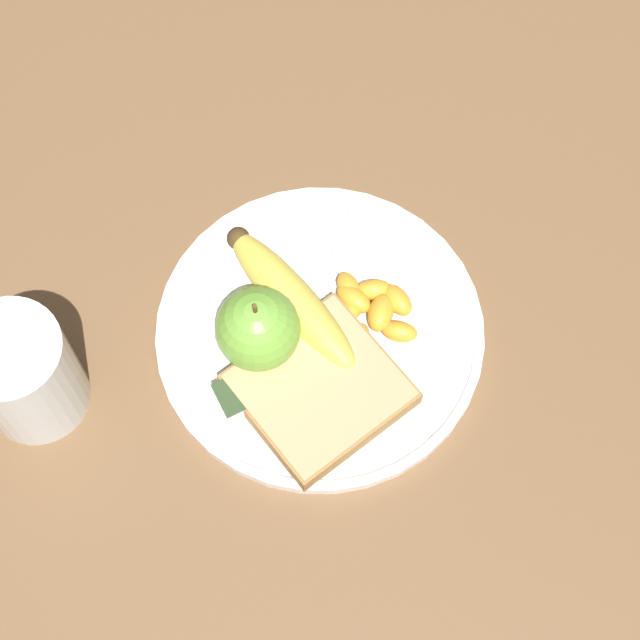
{
  "coord_description": "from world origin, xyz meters",
  "views": [
    {
      "loc": [
        0.16,
        0.31,
        0.82
      ],
      "look_at": [
        0.0,
        0.0,
        0.03
      ],
      "focal_mm": 60.0,
      "sensor_mm": 36.0,
      "label": 1
    }
  ],
  "objects_px": {
    "plate": "(320,332)",
    "juice_glass": "(24,375)",
    "apple": "(258,329)",
    "bread_slice": "(320,389)",
    "jam_packet": "(241,395)",
    "fork": "(313,316)",
    "banana": "(291,298)"
  },
  "relations": [
    {
      "from": "plate",
      "to": "bread_slice",
      "type": "xyz_separation_m",
      "value": [
        0.03,
        0.05,
        0.02
      ]
    },
    {
      "from": "banana",
      "to": "bread_slice",
      "type": "xyz_separation_m",
      "value": [
        0.01,
        0.08,
        -0.01
      ]
    },
    {
      "from": "apple",
      "to": "jam_packet",
      "type": "bearing_deg",
      "value": 47.26
    },
    {
      "from": "juice_glass",
      "to": "jam_packet",
      "type": "xyz_separation_m",
      "value": [
        -0.15,
        0.08,
        -0.03
      ]
    },
    {
      "from": "plate",
      "to": "juice_glass",
      "type": "bearing_deg",
      "value": -13.96
    },
    {
      "from": "apple",
      "to": "jam_packet",
      "type": "distance_m",
      "value": 0.05
    },
    {
      "from": "jam_packet",
      "to": "plate",
      "type": "bearing_deg",
      "value": -162.76
    },
    {
      "from": "jam_packet",
      "to": "bread_slice",
      "type": "bearing_deg",
      "value": 157.45
    },
    {
      "from": "juice_glass",
      "to": "bread_slice",
      "type": "height_order",
      "value": "juice_glass"
    },
    {
      "from": "bread_slice",
      "to": "juice_glass",
      "type": "bearing_deg",
      "value": -27.81
    },
    {
      "from": "banana",
      "to": "fork",
      "type": "xyz_separation_m",
      "value": [
        -0.01,
        0.02,
        -0.02
      ]
    },
    {
      "from": "plate",
      "to": "jam_packet",
      "type": "bearing_deg",
      "value": 17.24
    },
    {
      "from": "juice_glass",
      "to": "jam_packet",
      "type": "distance_m",
      "value": 0.17
    },
    {
      "from": "juice_glass",
      "to": "apple",
      "type": "distance_m",
      "value": 0.18
    },
    {
      "from": "fork",
      "to": "plate",
      "type": "bearing_deg",
      "value": 46.22
    },
    {
      "from": "fork",
      "to": "bread_slice",
      "type": "bearing_deg",
      "value": 24.54
    },
    {
      "from": "bread_slice",
      "to": "jam_packet",
      "type": "height_order",
      "value": "same"
    },
    {
      "from": "jam_packet",
      "to": "banana",
      "type": "bearing_deg",
      "value": -142.55
    },
    {
      "from": "plate",
      "to": "juice_glass",
      "type": "relative_size",
      "value": 2.6
    },
    {
      "from": "bread_slice",
      "to": "plate",
      "type": "bearing_deg",
      "value": -117.6
    },
    {
      "from": "apple",
      "to": "bread_slice",
      "type": "distance_m",
      "value": 0.07
    },
    {
      "from": "fork",
      "to": "jam_packet",
      "type": "height_order",
      "value": "jam_packet"
    },
    {
      "from": "plate",
      "to": "banana",
      "type": "distance_m",
      "value": 0.04
    },
    {
      "from": "plate",
      "to": "apple",
      "type": "height_order",
      "value": "apple"
    },
    {
      "from": "apple",
      "to": "bread_slice",
      "type": "height_order",
      "value": "apple"
    },
    {
      "from": "banana",
      "to": "jam_packet",
      "type": "distance_m",
      "value": 0.09
    },
    {
      "from": "juice_glass",
      "to": "fork",
      "type": "distance_m",
      "value": 0.24
    },
    {
      "from": "banana",
      "to": "apple",
      "type": "bearing_deg",
      "value": 26.07
    },
    {
      "from": "plate",
      "to": "juice_glass",
      "type": "distance_m",
      "value": 0.24
    },
    {
      "from": "apple",
      "to": "fork",
      "type": "distance_m",
      "value": 0.06
    },
    {
      "from": "plate",
      "to": "apple",
      "type": "distance_m",
      "value": 0.06
    },
    {
      "from": "juice_glass",
      "to": "apple",
      "type": "xyz_separation_m",
      "value": [
        -0.18,
        0.05,
        -0.0
      ]
    }
  ]
}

